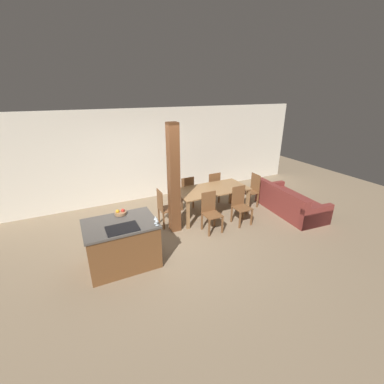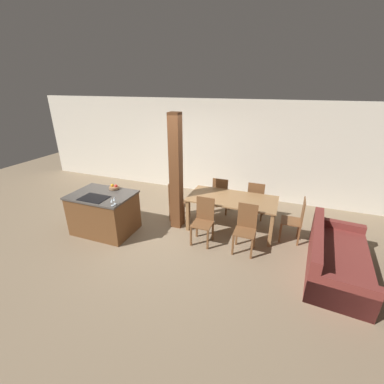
% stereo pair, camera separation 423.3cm
% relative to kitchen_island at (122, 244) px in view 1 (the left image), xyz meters
% --- Properties ---
extents(ground_plane, '(16.00, 16.00, 0.00)m').
position_rel_kitchen_island_xyz_m(ground_plane, '(1.21, 0.47, -0.45)').
color(ground_plane, '#847056').
extents(wall_back, '(11.20, 0.08, 2.70)m').
position_rel_kitchen_island_xyz_m(wall_back, '(1.21, 3.05, 0.90)').
color(wall_back, silver).
rests_on(wall_back, ground_plane).
extents(kitchen_island, '(1.31, 0.95, 0.90)m').
position_rel_kitchen_island_xyz_m(kitchen_island, '(0.00, 0.00, 0.00)').
color(kitchen_island, brown).
rests_on(kitchen_island, ground_plane).
extents(fruit_bowl, '(0.23, 0.23, 0.11)m').
position_rel_kitchen_island_xyz_m(fruit_bowl, '(0.09, 0.33, 0.49)').
color(fruit_bowl, '#99704C').
rests_on(fruit_bowl, kitchen_island).
extents(wine_glass_near, '(0.06, 0.06, 0.15)m').
position_rel_kitchen_island_xyz_m(wine_glass_near, '(0.59, -0.40, 0.56)').
color(wine_glass_near, silver).
rests_on(wine_glass_near, kitchen_island).
extents(wine_glass_middle, '(0.06, 0.06, 0.15)m').
position_rel_kitchen_island_xyz_m(wine_glass_middle, '(0.59, -0.33, 0.56)').
color(wine_glass_middle, silver).
rests_on(wine_glass_middle, kitchen_island).
extents(dining_table, '(1.91, 0.94, 0.76)m').
position_rel_kitchen_island_xyz_m(dining_table, '(2.60, 1.08, 0.22)').
color(dining_table, olive).
rests_on(dining_table, ground_plane).
extents(dining_chair_near_left, '(0.40, 0.40, 0.95)m').
position_rel_kitchen_island_xyz_m(dining_chair_near_left, '(2.17, 0.39, 0.04)').
color(dining_chair_near_left, brown).
rests_on(dining_chair_near_left, ground_plane).
extents(dining_chair_near_right, '(0.40, 0.40, 0.95)m').
position_rel_kitchen_island_xyz_m(dining_chair_near_right, '(3.03, 0.39, 0.04)').
color(dining_chair_near_right, brown).
rests_on(dining_chair_near_right, ground_plane).
extents(dining_chair_far_left, '(0.40, 0.40, 0.95)m').
position_rel_kitchen_island_xyz_m(dining_chair_far_left, '(2.17, 1.77, 0.04)').
color(dining_chair_far_left, brown).
rests_on(dining_chair_far_left, ground_plane).
extents(dining_chair_far_right, '(0.40, 0.40, 0.95)m').
position_rel_kitchen_island_xyz_m(dining_chair_far_right, '(3.03, 1.77, 0.04)').
color(dining_chair_far_right, brown).
rests_on(dining_chair_far_right, ground_plane).
extents(dining_chair_head_end, '(0.40, 0.40, 0.95)m').
position_rel_kitchen_island_xyz_m(dining_chair_head_end, '(1.26, 1.08, 0.04)').
color(dining_chair_head_end, brown).
rests_on(dining_chair_head_end, ground_plane).
extents(dining_chair_foot_end, '(0.40, 0.40, 0.95)m').
position_rel_kitchen_island_xyz_m(dining_chair_foot_end, '(3.93, 1.08, 0.04)').
color(dining_chair_foot_end, brown).
rests_on(dining_chair_foot_end, ground_plane).
extents(couch, '(1.10, 2.03, 0.75)m').
position_rel_kitchen_island_xyz_m(couch, '(4.61, 0.28, -0.19)').
color(couch, maroon).
rests_on(couch, ground_plane).
extents(timber_post, '(0.23, 0.23, 2.55)m').
position_rel_kitchen_island_xyz_m(timber_post, '(1.40, 0.77, 0.83)').
color(timber_post, brown).
rests_on(timber_post, ground_plane).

